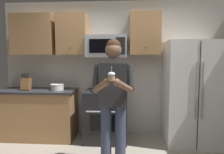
{
  "coord_description": "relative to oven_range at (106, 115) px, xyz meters",
  "views": [
    {
      "loc": [
        0.2,
        -2.21,
        1.5
      ],
      "look_at": [
        0.02,
        0.48,
        1.25
      ],
      "focal_mm": 31.91,
      "sensor_mm": 36.0,
      "label": 1
    }
  ],
  "objects": [
    {
      "name": "person",
      "position": [
        0.18,
        -0.89,
        0.53
      ],
      "size": [
        0.6,
        0.48,
        1.76
      ],
      "color": "#383F59",
      "rests_on": "ground"
    },
    {
      "name": "counter_left",
      "position": [
        -1.3,
        0.02,
        0.0
      ],
      "size": [
        1.44,
        0.66,
        0.92
      ],
      "color": "#9E7247",
      "rests_on": "ground"
    },
    {
      "name": "knife_block",
      "position": [
        -1.49,
        -0.03,
        0.57
      ],
      "size": [
        0.16,
        0.15,
        0.32
      ],
      "color": "brown",
      "rests_on": "counter_left"
    },
    {
      "name": "cupcake",
      "position": [
        0.18,
        -1.22,
        0.83
      ],
      "size": [
        0.09,
        0.09,
        0.17
      ],
      "color": "#A87F56"
    },
    {
      "name": "microwave",
      "position": [
        0.0,
        0.12,
        1.26
      ],
      "size": [
        0.74,
        0.41,
        0.4
      ],
      "color": "#9EA0A5"
    },
    {
      "name": "refrigerator",
      "position": [
        1.5,
        -0.04,
        0.44
      ],
      "size": [
        0.9,
        0.75,
        1.8
      ],
      "color": "white",
      "rests_on": "ground"
    },
    {
      "name": "cabinet_row_upper",
      "position": [
        -0.57,
        0.17,
        1.49
      ],
      "size": [
        2.78,
        0.36,
        0.76
      ],
      "color": "#9E7247"
    },
    {
      "name": "bowl_large_white",
      "position": [
        -0.91,
        0.0,
        0.52
      ],
      "size": [
        0.24,
        0.24,
        0.11
      ],
      "color": "white",
      "rests_on": "counter_left"
    },
    {
      "name": "wall_back",
      "position": [
        0.15,
        0.39,
        0.84
      ],
      "size": [
        4.4,
        0.1,
        2.6
      ],
      "primitive_type": "cube",
      "color": "beige",
      "rests_on": "ground"
    },
    {
      "name": "oven_range",
      "position": [
        0.0,
        0.0,
        0.0
      ],
      "size": [
        0.76,
        0.7,
        0.93
      ],
      "color": "black",
      "rests_on": "ground"
    }
  ]
}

